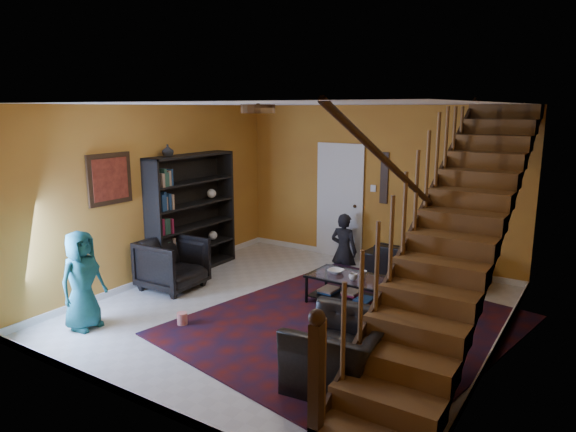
# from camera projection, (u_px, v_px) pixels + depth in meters

# --- Properties ---
(floor) EXTENTS (5.50, 5.50, 0.00)m
(floor) POSITION_uv_depth(u_px,v_px,m) (294.00, 310.00, 7.11)
(floor) COLOR beige
(floor) RESTS_ON ground
(room) EXTENTS (5.50, 5.50, 5.50)m
(room) POSITION_uv_depth(u_px,v_px,m) (270.00, 267.00, 8.90)
(room) COLOR #C3852B
(room) RESTS_ON ground
(staircase) EXTENTS (0.95, 5.02, 3.18)m
(staircase) POSITION_uv_depth(u_px,v_px,m) (456.00, 232.00, 5.70)
(staircase) COLOR brown
(staircase) RESTS_ON floor
(bookshelf) EXTENTS (0.35, 1.80, 2.00)m
(bookshelf) POSITION_uv_depth(u_px,v_px,m) (193.00, 216.00, 8.67)
(bookshelf) COLOR black
(bookshelf) RESTS_ON floor
(door) EXTENTS (0.82, 0.05, 2.05)m
(door) POSITION_uv_depth(u_px,v_px,m) (340.00, 203.00, 9.51)
(door) COLOR silver
(door) RESTS_ON floor
(framed_picture) EXTENTS (0.04, 0.74, 0.74)m
(framed_picture) POSITION_uv_depth(u_px,v_px,m) (110.00, 179.00, 7.36)
(framed_picture) COLOR maroon
(framed_picture) RESTS_ON room
(wall_hanging) EXTENTS (0.14, 0.03, 0.90)m
(wall_hanging) POSITION_uv_depth(u_px,v_px,m) (384.00, 178.00, 8.96)
(wall_hanging) COLOR black
(wall_hanging) RESTS_ON room
(ceiling_fixture) EXTENTS (0.40, 0.40, 0.10)m
(ceiling_fixture) POSITION_uv_depth(u_px,v_px,m) (258.00, 109.00, 5.88)
(ceiling_fixture) COLOR #3F2814
(ceiling_fixture) RESTS_ON room
(rug) EXTENTS (4.23, 4.64, 0.02)m
(rug) POSITION_uv_depth(u_px,v_px,m) (349.00, 325.00, 6.60)
(rug) COLOR #450F0C
(rug) RESTS_ON floor
(sofa) EXTENTS (1.88, 0.79, 0.54)m
(sofa) POSITION_uv_depth(u_px,v_px,m) (422.00, 262.00, 8.40)
(sofa) COLOR black
(sofa) RESTS_ON floor
(armchair_left) EXTENTS (0.90, 0.87, 0.79)m
(armchair_left) POSITION_uv_depth(u_px,v_px,m) (173.00, 264.00, 7.89)
(armchair_left) COLOR black
(armchair_left) RESTS_ON floor
(armchair_right) EXTENTS (1.03, 1.15, 0.69)m
(armchair_right) POSITION_uv_depth(u_px,v_px,m) (341.00, 352.00, 5.16)
(armchair_right) COLOR black
(armchair_right) RESTS_ON floor
(person_adult_a) EXTENTS (0.50, 0.34, 1.37)m
(person_adult_a) POSITION_uv_depth(u_px,v_px,m) (344.00, 251.00, 9.21)
(person_adult_a) COLOR black
(person_adult_a) RESTS_ON sofa
(person_adult_b) EXTENTS (0.61, 0.51, 1.15)m
(person_adult_b) POSITION_uv_depth(u_px,v_px,m) (451.00, 275.00, 8.23)
(person_adult_b) COLOR black
(person_adult_b) RESTS_ON sofa
(person_child) EXTENTS (0.43, 0.64, 1.27)m
(person_child) POSITION_uv_depth(u_px,v_px,m) (82.00, 280.00, 6.43)
(person_child) COLOR #195F60
(person_child) RESTS_ON armchair_left
(coffee_table) EXTENTS (1.14, 0.69, 0.43)m
(coffee_table) POSITION_uv_depth(u_px,v_px,m) (349.00, 288.00, 7.27)
(coffee_table) COLOR black
(coffee_table) RESTS_ON floor
(cup_a) EXTENTS (0.16, 0.16, 0.09)m
(cup_a) POSITION_uv_depth(u_px,v_px,m) (353.00, 277.00, 7.05)
(cup_a) COLOR #999999
(cup_a) RESTS_ON coffee_table
(cup_b) EXTENTS (0.12, 0.12, 0.10)m
(cup_b) POSITION_uv_depth(u_px,v_px,m) (363.00, 274.00, 7.15)
(cup_b) COLOR #999999
(cup_b) RESTS_ON coffee_table
(bowl) EXTENTS (0.23, 0.23, 0.06)m
(bowl) POSITION_uv_depth(u_px,v_px,m) (336.00, 271.00, 7.36)
(bowl) COLOR #999999
(bowl) RESTS_ON coffee_table
(vase) EXTENTS (0.18, 0.18, 0.19)m
(vase) POSITION_uv_depth(u_px,v_px,m) (168.00, 151.00, 8.02)
(vase) COLOR #999999
(vase) RESTS_ON bookshelf
(popcorn_bucket) EXTENTS (0.14, 0.14, 0.15)m
(popcorn_bucket) POSITION_uv_depth(u_px,v_px,m) (182.00, 318.00, 6.60)
(popcorn_bucket) COLOR red
(popcorn_bucket) RESTS_ON rug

